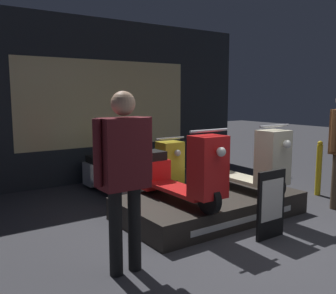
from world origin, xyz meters
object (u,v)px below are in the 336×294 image
scooter_display_left (180,173)px  street_bollard (319,168)px  person_left_browsing (124,166)px  scooter_backrow_1 (152,168)px  price_sign_board (271,204)px  scooter_display_right (242,163)px  scooter_backrow_0 (113,173)px

scooter_display_left → street_bollard: 2.88m
scooter_display_left → person_left_browsing: bearing=-147.7°
scooter_display_left → person_left_browsing: size_ratio=0.98×
scooter_backrow_1 → price_sign_board: size_ratio=2.06×
scooter_display_left → scooter_display_right: size_ratio=1.00×
scooter_display_right → street_bollard: bearing=-5.3°
scooter_display_right → scooter_backrow_1: 1.89m
person_left_browsing → price_sign_board: person_left_browsing is taller
scooter_backrow_0 → price_sign_board: (0.70, -2.82, 0.02)m
scooter_backrow_1 → scooter_backrow_0: bearing=180.0°
price_sign_board → person_left_browsing: bearing=173.1°
person_left_browsing → price_sign_board: 1.97m
scooter_display_right → street_bollard: (1.71, -0.16, -0.24)m
scooter_display_right → person_left_browsing: size_ratio=0.98×
scooter_display_left → scooter_backrow_1: scooter_display_left is taller
person_left_browsing → scooter_backrow_0: bearing=66.0°
scooter_display_right → scooter_backrow_0: (-1.23, 1.82, -0.31)m
scooter_backrow_1 → street_bollard: 2.92m
scooter_backrow_0 → price_sign_board: 2.90m
price_sign_board → street_bollard: 2.39m
scooter_backrow_0 → street_bollard: size_ratio=1.82×
scooter_display_left → scooter_backrow_0: scooter_display_left is taller
scooter_display_left → person_left_browsing: person_left_browsing is taller
scooter_display_left → price_sign_board: 1.22m
scooter_backrow_1 → scooter_display_left: bearing=-111.7°
scooter_backrow_0 → price_sign_board: bearing=-76.1°
scooter_backrow_0 → scooter_backrow_1: size_ratio=1.00×
scooter_display_right → street_bollard: size_ratio=1.82×
price_sign_board → scooter_backrow_1: bearing=88.1°
person_left_browsing → price_sign_board: (1.86, -0.22, -0.63)m
scooter_backrow_0 → scooter_backrow_1: same height
price_sign_board → street_bollard: size_ratio=0.88×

